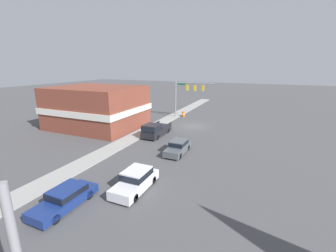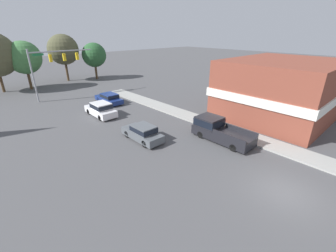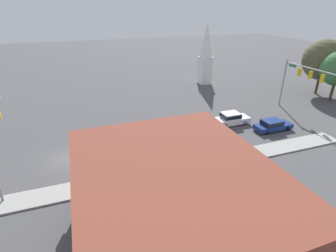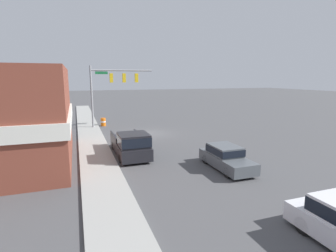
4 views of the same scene
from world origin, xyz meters
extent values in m
plane|color=#4C4C4F|center=(0.00, 0.00, 0.00)|extent=(200.00, 200.00, 0.00)
cube|color=#9E9E99|center=(5.70, 0.00, 0.07)|extent=(2.40, 60.00, 0.14)
cylinder|color=gray|center=(5.15, -5.00, 3.56)|extent=(0.22, 0.22, 7.12)
cylinder|color=gray|center=(1.59, -5.00, 6.62)|extent=(7.12, 0.18, 0.18)
cube|color=gold|center=(2.87, -5.00, 5.76)|extent=(0.36, 0.36, 1.05)
sphere|color=yellow|center=(2.87, -5.20, 6.07)|extent=(0.22, 0.22, 0.22)
cube|color=gold|center=(1.39, -5.00, 5.76)|extent=(0.36, 0.36, 1.05)
sphere|color=yellow|center=(1.39, -5.20, 6.07)|extent=(0.22, 0.22, 0.22)
cube|color=gold|center=(-0.10, -5.00, 5.76)|extent=(0.36, 0.36, 1.05)
sphere|color=yellow|center=(-0.10, -5.20, 6.07)|extent=(0.22, 0.22, 0.22)
cube|color=#196B38|center=(3.95, -5.00, 6.33)|extent=(1.40, 0.04, 0.30)
cylinder|color=black|center=(-2.79, 13.57, 0.33)|extent=(0.22, 0.66, 0.66)
cylinder|color=black|center=(-1.25, 13.57, 0.33)|extent=(0.22, 0.66, 0.66)
cylinder|color=black|center=(-2.79, 10.82, 0.33)|extent=(0.22, 0.66, 0.66)
cylinder|color=black|center=(-1.25, 10.82, 0.33)|extent=(0.22, 0.66, 0.66)
cube|color=#51565B|center=(-2.02, 12.19, 0.53)|extent=(1.76, 4.43, 0.70)
cube|color=#51565B|center=(-2.02, 11.93, 1.18)|extent=(1.62, 2.13, 0.61)
cube|color=black|center=(-2.02, 11.93, 1.18)|extent=(1.64, 2.21, 0.43)
cylinder|color=black|center=(-2.59, 19.36, 0.33)|extent=(0.22, 0.66, 0.66)
cylinder|color=black|center=(-0.88, 19.36, 0.33)|extent=(0.22, 0.66, 0.66)
cylinder|color=black|center=(2.27, 8.71, 0.33)|extent=(0.22, 0.66, 0.66)
cylinder|color=black|center=(4.19, 8.71, 0.33)|extent=(0.22, 0.66, 0.66)
cylinder|color=black|center=(2.27, 5.16, 0.33)|extent=(0.22, 0.66, 0.66)
cylinder|color=black|center=(4.19, 5.16, 0.33)|extent=(0.22, 0.66, 0.66)
cube|color=black|center=(3.23, 6.93, 0.61)|extent=(2.14, 5.73, 0.85)
cube|color=black|center=(3.23, 8.51, 1.49)|extent=(2.03, 2.18, 0.91)
cube|color=black|center=(3.23, 8.51, 1.49)|extent=(2.05, 2.27, 0.64)
cube|color=black|center=(2.22, 5.70, 1.21)|extent=(0.12, 3.25, 0.35)
cube|color=black|center=(4.24, 5.70, 1.21)|extent=(0.12, 3.25, 0.35)
cylinder|color=orange|center=(3.90, -6.02, 0.49)|extent=(0.58, 0.58, 0.98)
cylinder|color=white|center=(3.90, -6.02, 0.54)|extent=(0.60, 0.60, 0.18)
camera|label=1|loc=(-10.62, 34.52, 9.66)|focal=24.00mm
camera|label=2|loc=(-13.19, -3.31, 9.47)|focal=24.00mm
camera|label=3|loc=(25.44, 2.04, 14.63)|focal=28.00mm
camera|label=4|loc=(6.88, 26.15, 5.79)|focal=28.00mm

